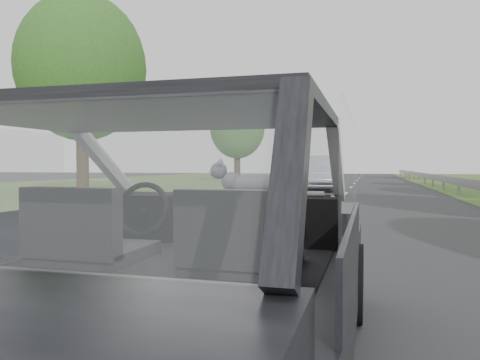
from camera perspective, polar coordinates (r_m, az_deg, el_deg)
The scene contains 9 objects.
subject_car at distance 2.56m, azimuth -7.15°, elevation -8.81°, with size 1.80×4.00×1.45m, color black.
dashboard at distance 3.12m, azimuth -2.71°, elevation -4.57°, with size 1.58×0.45×0.30m, color black.
driver_seat at distance 2.47m, azimuth -18.45°, elevation -5.62°, with size 0.50×0.72×0.42m, color black.
passenger_seat at distance 2.13m, azimuth -0.18°, elevation -6.70°, with size 0.50×0.72×0.42m, color black.
steering_wheel at distance 2.99m, azimuth -11.81°, elevation -3.52°, with size 0.36×0.36×0.04m, color black.
cat at distance 3.04m, azimuth 1.86°, elevation -0.40°, with size 0.54×0.17×0.24m, color gray.
other_car at distance 22.99m, azimuth 9.45°, elevation 0.85°, with size 2.02×5.13×1.69m, color #B5BBCA.
tree_5 at distance 21.90m, azimuth -18.71°, elevation 9.61°, with size 5.57×5.57×8.45m, color #2E5D1F, non-canonical shape.
tree_6 at distance 36.10m, azimuth -0.34°, elevation 4.96°, with size 4.25×4.25×6.43m, color #2E5D1F, non-canonical shape.
Camera 1 is at (0.97, -2.32, 1.19)m, focal length 35.00 mm.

